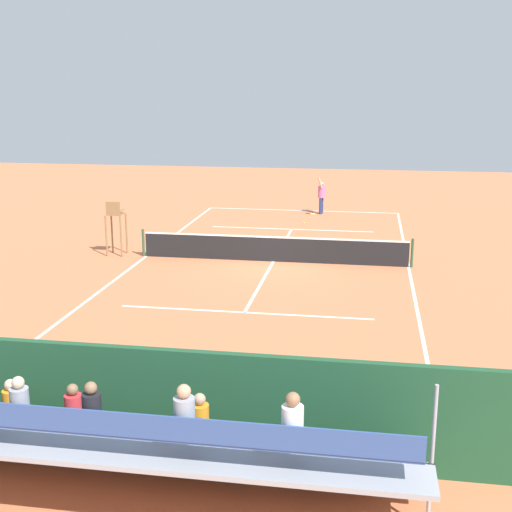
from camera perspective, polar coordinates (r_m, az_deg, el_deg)
The scene contains 12 objects.
ground_plane at distance 25.70m, azimuth 1.47°, elevation -0.46°, with size 60.00×60.00×0.00m, color #CC7047.
court_line_markings at distance 25.73m, azimuth 1.48°, elevation -0.44°, with size 10.10×22.20×0.01m.
tennis_net at distance 25.57m, azimuth 1.47°, elevation 0.63°, with size 10.30×0.10×1.07m.
backdrop_wall at distance 12.43m, azimuth -7.77°, elevation -12.01°, with size 18.00×0.16×2.00m, color #1E4C2D.
bleacher_stand at distance 11.34m, azimuth -10.47°, elevation -15.04°, with size 9.06×2.40×2.48m.
umpire_chair at distance 26.95m, azimuth -11.70°, elevation 2.80°, with size 0.67×0.67×2.14m.
courtside_bench at distance 12.88m, azimuth 1.97°, elevation -13.10°, with size 1.80×0.40×0.93m.
equipment_bag at distance 13.30m, azimuth -6.61°, elevation -14.11°, with size 0.90×0.36×0.36m, color black.
tennis_player at distance 35.35m, azimuth 5.50°, elevation 5.16°, with size 0.45×0.56×1.93m.
tennis_racket at distance 35.40m, azimuth 4.75°, elevation 3.54°, with size 0.59×0.38×0.03m.
tennis_ball_near at distance 34.16m, azimuth 4.50°, elevation 3.20°, with size 0.07×0.07×0.07m, color #CCDB33.
tennis_ball_far at distance 32.98m, azimuth 4.04°, elevation 2.81°, with size 0.07×0.07×0.07m, color #CCDB33.
Camera 1 is at (-3.44, 24.64, 6.43)m, focal length 47.76 mm.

